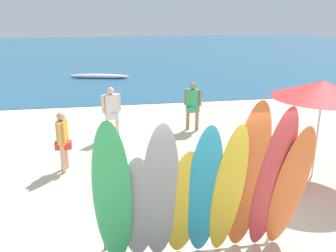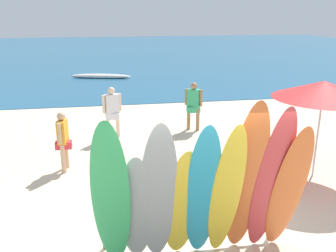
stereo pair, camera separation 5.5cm
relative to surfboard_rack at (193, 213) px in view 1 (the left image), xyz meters
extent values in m
plane|color=beige|center=(0.00, 14.00, -0.51)|extent=(60.00, 60.00, 0.00)
cube|color=#235B7F|center=(0.00, 29.49, -0.50)|extent=(60.00, 40.00, 0.02)
cylinder|color=brown|center=(-1.47, 0.00, -0.20)|extent=(0.07, 0.07, 0.61)
cylinder|color=brown|center=(1.47, 0.00, -0.20)|extent=(0.07, 0.07, 0.61)
cylinder|color=brown|center=(0.00, 0.00, 0.10)|extent=(3.06, 0.06, 0.06)
ellipsoid|color=#38B266|center=(-1.33, -0.70, 0.76)|extent=(0.60, 0.88, 2.54)
ellipsoid|color=#999EA3|center=(-0.97, -0.54, 0.46)|extent=(0.54, 0.67, 1.95)
ellipsoid|color=#999EA3|center=(-0.66, -0.62, 0.71)|extent=(0.56, 0.74, 2.44)
ellipsoid|color=yellow|center=(-0.29, -0.54, 0.48)|extent=(0.60, 0.67, 1.98)
ellipsoid|color=#289EC6|center=(-0.01, -0.64, 0.68)|extent=(0.57, 0.80, 2.38)
ellipsoid|color=yellow|center=(0.34, -0.67, 0.68)|extent=(0.49, 0.79, 2.39)
ellipsoid|color=orange|center=(0.64, -0.63, 0.83)|extent=(0.60, 0.85, 2.68)
ellipsoid|color=#D13D42|center=(1.03, -0.64, 0.78)|extent=(0.55, 0.79, 2.58)
ellipsoid|color=orange|center=(1.33, -0.63, 0.63)|extent=(0.55, 0.74, 2.29)
cylinder|color=#9E704C|center=(1.54, 5.78, -0.13)|extent=(0.12, 0.12, 0.76)
cylinder|color=#9E704C|center=(1.27, 5.95, -0.13)|extent=(0.12, 0.12, 0.76)
cube|color=#33A36B|center=(1.41, 5.86, 0.19)|extent=(0.41, 0.25, 0.18)
cube|color=#33A36B|center=(1.41, 5.86, 0.55)|extent=(0.44, 0.38, 0.59)
sphere|color=#9E704C|center=(1.41, 5.86, 0.95)|extent=(0.21, 0.21, 0.21)
cylinder|color=#9E704C|center=(1.62, 5.73, 0.58)|extent=(0.09, 0.09, 0.53)
cylinder|color=#9E704C|center=(1.19, 5.99, 0.58)|extent=(0.09, 0.09, 0.53)
cylinder|color=tan|center=(-2.43, 3.16, -0.15)|extent=(0.11, 0.11, 0.71)
cylinder|color=tan|center=(-2.39, 3.45, -0.15)|extent=(0.11, 0.11, 0.71)
cube|color=#DB333D|center=(-2.41, 3.31, 0.15)|extent=(0.38, 0.24, 0.17)
cube|color=orange|center=(-2.41, 3.31, 0.48)|extent=(0.25, 0.39, 0.56)
sphere|color=tan|center=(-2.41, 3.31, 0.86)|extent=(0.20, 0.20, 0.20)
cylinder|color=tan|center=(-2.45, 3.07, 0.51)|extent=(0.09, 0.09, 0.50)
cylinder|color=tan|center=(-2.37, 3.54, 0.51)|extent=(0.09, 0.09, 0.50)
cylinder|color=beige|center=(-1.34, 5.43, -0.13)|extent=(0.12, 0.12, 0.77)
cylinder|color=beige|center=(-1.04, 5.54, -0.13)|extent=(0.12, 0.12, 0.77)
cube|color=silver|center=(-1.19, 5.48, 0.20)|extent=(0.41, 0.25, 0.18)
cube|color=silver|center=(-1.19, 5.48, 0.56)|extent=(0.44, 0.33, 0.60)
sphere|color=beige|center=(-1.19, 5.48, 0.97)|extent=(0.22, 0.22, 0.22)
cylinder|color=beige|center=(-1.43, 5.40, 0.59)|extent=(0.09, 0.09, 0.54)
cylinder|color=beige|center=(-0.95, 5.57, 0.59)|extent=(0.09, 0.09, 0.54)
cylinder|color=#B7B7BC|center=(2.35, 1.25, -0.37)|extent=(0.02, 0.02, 0.28)
cylinder|color=#B7B7BC|center=(2.74, 1.40, -0.37)|extent=(0.02, 0.02, 0.28)
cylinder|color=#B7B7BC|center=(2.21, 1.60, -0.37)|extent=(0.02, 0.02, 0.28)
cylinder|color=#B7B7BC|center=(2.60, 1.75, -0.37)|extent=(0.02, 0.02, 0.28)
cube|color=red|center=(2.47, 1.50, -0.22)|extent=(0.63, 0.60, 0.03)
cube|color=red|center=(2.35, 1.81, 0.05)|extent=(0.55, 0.41, 0.52)
cylinder|color=#B7B7BC|center=(1.90, 2.39, -0.37)|extent=(0.02, 0.02, 0.28)
cylinder|color=#B7B7BC|center=(2.32, 2.34, -0.37)|extent=(0.02, 0.02, 0.28)
cylinder|color=#B7B7BC|center=(1.94, 2.76, -0.37)|extent=(0.02, 0.02, 0.28)
cylinder|color=#B7B7BC|center=(2.36, 2.72, -0.37)|extent=(0.02, 0.02, 0.28)
cube|color=blue|center=(2.13, 2.55, -0.22)|extent=(0.54, 0.50, 0.03)
cube|color=blue|center=(2.16, 2.89, 0.05)|extent=(0.52, 0.31, 0.51)
cylinder|color=silver|center=(3.39, 1.98, 0.58)|extent=(0.04, 0.04, 2.19)
cone|color=red|center=(3.39, 1.98, 1.58)|extent=(2.21, 2.21, 0.39)
ellipsoid|color=silver|center=(-1.63, 15.92, -0.39)|extent=(3.50, 1.38, 0.28)
camera|label=1|loc=(-1.35, -5.23, 3.26)|focal=39.08mm
camera|label=2|loc=(-1.30, -5.24, 3.26)|focal=39.08mm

